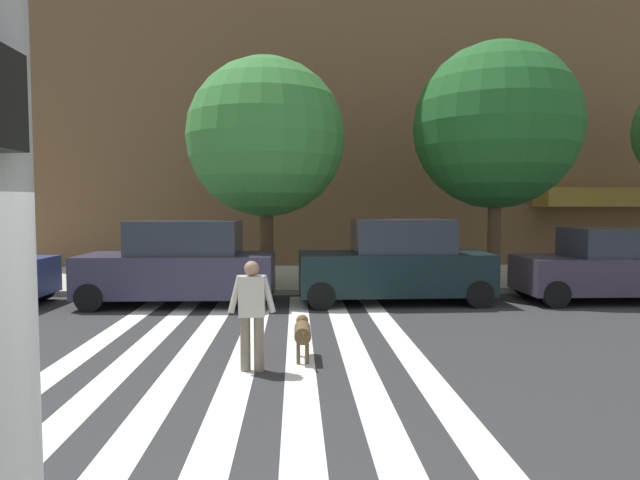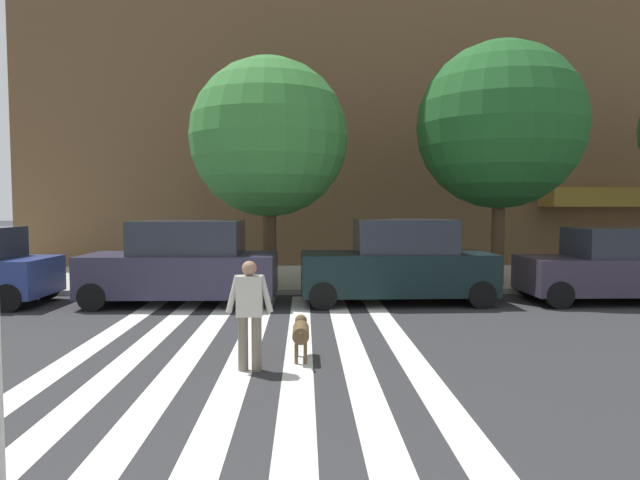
# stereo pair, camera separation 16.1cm
# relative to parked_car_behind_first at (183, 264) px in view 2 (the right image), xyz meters

# --- Properties ---
(ground_plane) EXTENTS (160.00, 160.00, 0.00)m
(ground_plane) POSITION_rel_parked_car_behind_first_xyz_m (2.47, -5.12, -0.99)
(ground_plane) COLOR #2B2B2D
(sidewalk_far) EXTENTS (80.00, 6.00, 0.15)m
(sidewalk_far) POSITION_rel_parked_car_behind_first_xyz_m (2.47, 4.31, -0.92)
(sidewalk_far) COLOR #AAAC9D
(sidewalk_far) RESTS_ON ground_plane
(crosswalk_stripes) EXTENTS (5.85, 12.25, 0.01)m
(crosswalk_stripes) POSITION_rel_parked_car_behind_first_xyz_m (2.01, -5.12, -0.99)
(crosswalk_stripes) COLOR silver
(crosswalk_stripes) RESTS_ON ground_plane
(apartment_block) EXTENTS (39.03, 17.55, 25.34)m
(apartment_block) POSITION_rel_parked_car_behind_first_xyz_m (11.60, 15.38, 11.67)
(apartment_block) COLOR brown
(apartment_block) RESTS_ON ground_plane
(parked_car_behind_first) EXTENTS (4.68, 2.08, 2.07)m
(parked_car_behind_first) POSITION_rel_parked_car_behind_first_xyz_m (0.00, 0.00, 0.00)
(parked_car_behind_first) COLOR #2B293F
(parked_car_behind_first) RESTS_ON ground_plane
(parked_car_third_in_line) EXTENTS (4.78, 1.98, 2.10)m
(parked_car_third_in_line) POSITION_rel_parked_car_behind_first_xyz_m (5.35, 0.00, -0.01)
(parked_car_third_in_line) COLOR black
(parked_car_third_in_line) RESTS_ON ground_plane
(parked_car_fourth_in_line) EXTENTS (4.66, 1.97, 1.88)m
(parked_car_fourth_in_line) POSITION_rel_parked_car_behind_first_xyz_m (10.94, 0.00, -0.08)
(parked_car_fourth_in_line) COLOR #342B3C
(parked_car_fourth_in_line) RESTS_ON ground_plane
(street_tree_nearest) EXTENTS (4.48, 4.48, 6.46)m
(street_tree_nearest) POSITION_rel_parked_car_behind_first_xyz_m (2.00, 2.15, 3.36)
(street_tree_nearest) COLOR #4C3823
(street_tree_nearest) RESTS_ON sidewalk_far
(street_tree_middle) EXTENTS (4.76, 4.76, 6.97)m
(street_tree_middle) POSITION_rel_parked_car_behind_first_xyz_m (8.63, 2.20, 3.73)
(street_tree_middle) COLOR #4C3823
(street_tree_middle) RESTS_ON sidewalk_far
(pedestrian_dog_walker) EXTENTS (0.70, 0.24, 1.64)m
(pedestrian_dog_walker) POSITION_rel_parked_car_behind_first_xyz_m (2.19, -5.60, -0.07)
(pedestrian_dog_walker) COLOR #6B6051
(pedestrian_dog_walker) RESTS_ON ground_plane
(dog_on_leash) EXTENTS (0.26, 1.03, 0.65)m
(dog_on_leash) POSITION_rel_parked_car_behind_first_xyz_m (2.94, -5.01, -0.55)
(dog_on_leash) COLOR brown
(dog_on_leash) RESTS_ON ground_plane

